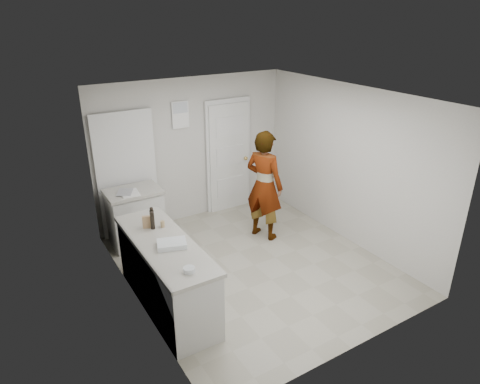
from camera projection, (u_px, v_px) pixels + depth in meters
ground at (254, 265)px, 6.37m from camera, size 4.00×4.00×0.00m
room_shell at (185, 165)px, 7.41m from camera, size 4.00×4.00×4.00m
main_counter at (167, 277)px, 5.35m from camera, size 0.64×1.96×0.93m
side_counter at (136, 219)px, 6.82m from camera, size 0.84×0.61×0.93m
person at (264, 186)px, 6.85m from camera, size 0.66×0.78×1.81m
cake_mix_box at (146, 222)px, 5.46m from camera, size 0.11×0.08×0.16m
spice_jar at (163, 224)px, 5.50m from camera, size 0.05×0.05×0.08m
oil_cruet_a at (152, 215)px, 5.58m from camera, size 0.06×0.06×0.23m
oil_cruet_b at (152, 220)px, 5.42m from camera, size 0.05×0.05×0.25m
baking_dish at (172, 244)px, 5.06m from camera, size 0.40×0.33×0.06m
egg_bowl at (189, 270)px, 4.57m from camera, size 0.13×0.13×0.05m
papers at (130, 193)px, 6.51m from camera, size 0.29×0.36×0.01m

